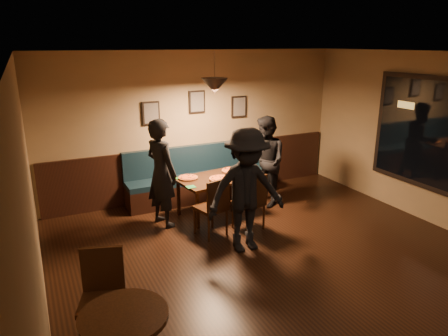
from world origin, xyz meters
The scene contains 27 objects.
floor centered at (0.00, 0.00, 0.00)m, with size 7.00×7.00×0.00m, color black.
ceiling centered at (0.00, 0.00, 2.80)m, with size 7.00×7.00×0.00m, color silver.
wall_back centered at (0.00, 3.50, 1.40)m, with size 6.00×6.00×0.00m, color #8C704F.
wall_left centered at (-3.00, 0.00, 1.40)m, with size 7.00×7.00×0.00m, color #8C704F.
wainscot centered at (0.00, 3.47, 0.50)m, with size 5.88×0.06×1.00m, color black.
booth_bench centered at (0.00, 3.20, 0.50)m, with size 3.00×0.60×1.00m, color #0F232D, non-canonical shape.
window_frame centered at (2.96, 0.50, 1.50)m, with size 0.06×2.56×1.86m, color black.
window_glass centered at (2.93, 0.50, 1.50)m, with size 2.40×2.40×0.00m, color black.
picture_left centered at (-0.90, 3.47, 1.70)m, with size 0.32×0.04×0.42m, color black.
picture_center centered at (0.00, 3.47, 1.85)m, with size 0.32×0.04×0.42m, color black.
picture_right centered at (0.90, 3.47, 1.70)m, with size 0.32×0.04×0.42m, color black.
pendant_lamp centered at (-0.12, 2.39, 2.25)m, with size 0.44×0.44×0.25m, color black.
dining_table centered at (-0.12, 2.39, 0.34)m, with size 1.27×0.82×0.68m, color black.
chair_near_left centered at (-0.53, 1.69, 0.48)m, with size 0.42×0.42×0.95m, color black, non-canonical shape.
chair_near_right centered at (0.11, 1.61, 0.47)m, with size 0.42×0.42×0.94m, color black, non-canonical shape.
diner_left centered at (-1.08, 2.38, 0.90)m, with size 0.65×0.43×1.79m, color black.
diner_right centered at (0.90, 2.41, 0.83)m, with size 0.81×0.63×1.67m, color black.
diner_front centered at (-0.26, 1.03, 0.91)m, with size 1.17×0.67×1.81m, color black.
pizza_a centered at (-0.57, 2.54, 0.70)m, with size 0.34×0.34×0.04m, color gold.
pizza_b centered at (-0.10, 2.23, 0.70)m, with size 0.39×0.39×0.04m, color gold.
pizza_c centered at (0.29, 2.57, 0.70)m, with size 0.36×0.36×0.04m, color orange.
soda_glass centered at (0.45, 2.08, 0.76)m, with size 0.07×0.07×0.16m, color black.
tabasco_bottle centered at (0.43, 2.37, 0.74)m, with size 0.03×0.03×0.13m, color #971F05.
napkin_a centered at (-0.68, 2.61, 0.68)m, with size 0.16×0.16×0.01m, color #1B661E.
napkin_b centered at (-0.68, 2.12, 0.68)m, with size 0.14×0.14×0.01m, color #207937.
cutlery_set centered at (-0.09, 2.05, 0.68)m, with size 0.02×0.19×0.00m, color silver.
cafe_chair_far centered at (-2.50, -0.09, 0.48)m, with size 0.43×0.43×0.97m, color black, non-canonical shape.
Camera 1 is at (-2.94, -3.76, 2.92)m, focal length 32.96 mm.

